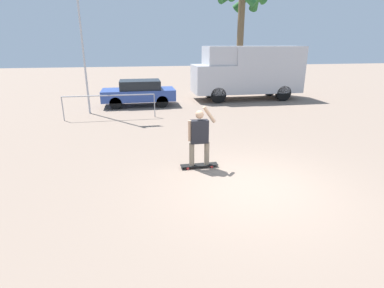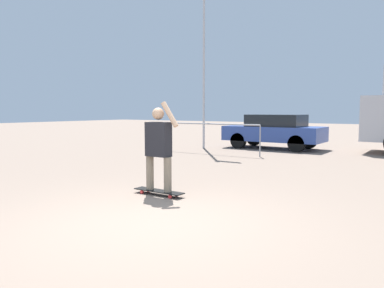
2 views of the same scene
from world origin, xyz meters
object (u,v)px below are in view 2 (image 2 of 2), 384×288
parked_car_blue (274,131)px  flagpole (205,39)px  skateboard (159,191)px  person_skateboarder (158,144)px

parked_car_blue → flagpole: (-2.37, -1.47, 3.62)m
skateboard → person_skateboarder: size_ratio=0.63×
skateboard → parked_car_blue: parked_car_blue is taller
flagpole → skateboard: bearing=-63.4°
flagpole → person_skateboarder: bearing=-63.4°
person_skateboarder → parked_car_blue: person_skateboarder is taller
person_skateboarder → flagpole: size_ratio=0.20×
person_skateboarder → flagpole: (-3.78, 7.54, 3.41)m
person_skateboarder → parked_car_blue: size_ratio=0.42×
parked_car_blue → skateboard: bearing=-81.1°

